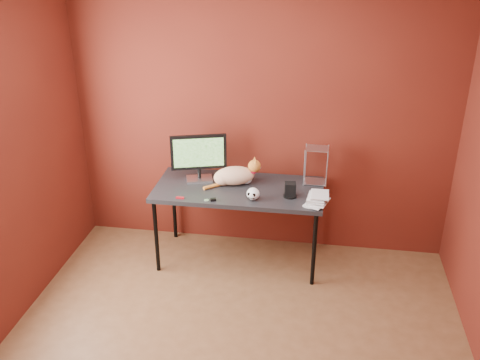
% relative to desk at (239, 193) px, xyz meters
% --- Properties ---
extents(room, '(3.52, 3.52, 2.61)m').
position_rel_desk_xyz_m(room, '(0.15, -1.37, 0.75)').
color(room, brown).
rests_on(room, ground).
extents(desk, '(1.50, 0.70, 0.75)m').
position_rel_desk_xyz_m(desk, '(0.00, 0.00, 0.00)').
color(desk, black).
rests_on(desk, ground).
extents(monitor, '(0.49, 0.22, 0.44)m').
position_rel_desk_xyz_m(monitor, '(-0.38, 0.11, 0.29)').
color(monitor, '#B4B3B9').
rests_on(monitor, desk).
extents(cat, '(0.49, 0.32, 0.25)m').
position_rel_desk_xyz_m(cat, '(-0.04, 0.07, 0.14)').
color(cat, orange).
rests_on(cat, desk).
extents(skull_mug, '(0.11, 0.11, 0.11)m').
position_rel_desk_xyz_m(skull_mug, '(0.16, -0.22, 0.11)').
color(skull_mug, white).
rests_on(skull_mug, desk).
extents(speaker, '(0.11, 0.11, 0.13)m').
position_rel_desk_xyz_m(speaker, '(0.46, -0.11, 0.11)').
color(speaker, black).
rests_on(speaker, desk).
extents(book_stack, '(0.22, 0.24, 1.01)m').
position_rel_desk_xyz_m(book_stack, '(0.63, -0.19, 0.55)').
color(book_stack, beige).
rests_on(book_stack, desk).
extents(wire_rack, '(0.21, 0.17, 0.34)m').
position_rel_desk_xyz_m(wire_rack, '(0.67, 0.22, 0.22)').
color(wire_rack, '#B4B3B9').
rests_on(wire_rack, desk).
extents(pocket_knife, '(0.07, 0.02, 0.01)m').
position_rel_desk_xyz_m(pocket_knife, '(-0.47, -0.29, 0.06)').
color(pocket_knife, '#A00C15').
rests_on(pocket_knife, desk).
extents(black_gadget, '(0.05, 0.04, 0.02)m').
position_rel_desk_xyz_m(black_gadget, '(-0.17, -0.29, 0.06)').
color(black_gadget, black).
rests_on(black_gadget, desk).
extents(washer, '(0.04, 0.04, 0.00)m').
position_rel_desk_xyz_m(washer, '(-0.23, -0.29, 0.05)').
color(washer, '#B4B3B9').
rests_on(washer, desk).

